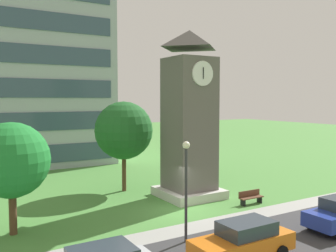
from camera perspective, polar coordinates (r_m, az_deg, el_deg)
The scene contains 10 objects.
ground_plane at distance 23.85m, azimuth 1.74°, elevation -12.75°, with size 160.00×160.00×0.00m, color #4C893D.
street_asphalt at distance 18.32m, azimuth 15.24°, elevation -18.18°, with size 120.00×7.20×0.01m, color #38383A.
kerb_strip at distance 21.40m, azimuth 6.43°, elevation -14.76°, with size 120.00×1.60×0.01m, color #9E9E99.
office_building at distance 42.80m, azimuth -23.66°, elevation 9.50°, with size 20.42×11.13×22.40m.
clock_tower at distance 26.04m, azimuth 3.30°, elevation 0.49°, with size 4.04×4.04×11.70m.
park_bench at distance 25.52m, azimuth 12.62°, elevation -10.64°, with size 1.81×0.52×0.88m.
street_lamp at distance 17.96m, azimuth 2.80°, elevation -8.07°, with size 0.36×0.36×4.92m.
tree_streetside at distance 27.93m, azimuth -6.84°, elevation -0.70°, with size 4.35×4.35×6.78m.
tree_by_building at distance 20.41m, azimuth -23.00°, elevation -4.89°, with size 3.86×3.86×5.78m.
parked_car_orange at distance 16.92m, azimuth 11.54°, elevation -16.92°, with size 4.69×1.92×1.69m.
Camera 1 is at (-12.31, -19.23, 6.90)m, focal length 39.56 mm.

